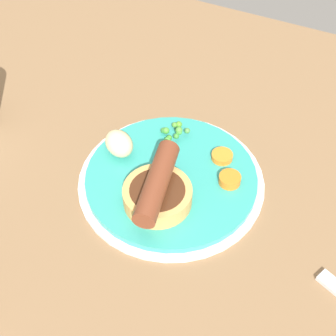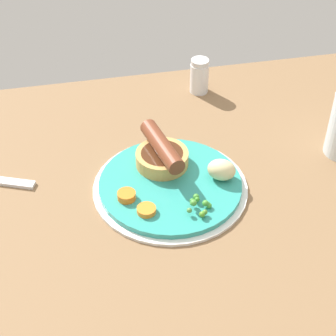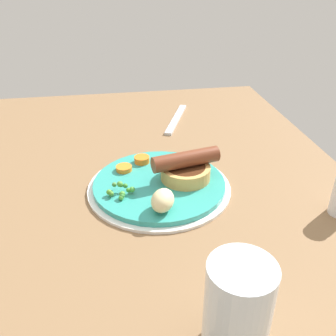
{
  "view_description": "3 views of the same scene",
  "coord_description": "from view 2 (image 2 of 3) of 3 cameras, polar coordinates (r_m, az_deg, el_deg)",
  "views": [
    {
      "loc": [
        -20.08,
        40.57,
        50.39
      ],
      "look_at": [
        -3.11,
        6.13,
        7.23
      ],
      "focal_mm": 50.0,
      "sensor_mm": 36.0,
      "label": 1
    },
    {
      "loc": [
        -16.68,
        -59.01,
        62.95
      ],
      "look_at": [
        -3.24,
        5.06,
        7.21
      ],
      "focal_mm": 60.0,
      "sensor_mm": 36.0,
      "label": 2
    },
    {
      "loc": [
        50.54,
        -2.44,
        38.16
      ],
      "look_at": [
        -3.54,
        6.43,
        6.57
      ],
      "focal_mm": 40.0,
      "sensor_mm": 36.0,
      "label": 3
    }
  ],
  "objects": [
    {
      "name": "carrot_slice_0",
      "position": [
        0.83,
        -2.2,
        -4.28
      ],
      "size": [
        3.14,
        3.14,
        0.84
      ],
      "primitive_type": "cylinder",
      "rotation": [
        0.0,
        0.0,
        3.03
      ],
      "color": "orange",
      "rests_on": "dinner_plate"
    },
    {
      "name": "pea_pile",
      "position": [
        0.83,
        3.16,
        -3.72
      ],
      "size": [
        4.05,
        4.54,
        1.96
      ],
      "color": "#39892A",
      "rests_on": "dinner_plate"
    },
    {
      "name": "dining_table",
      "position": [
        0.87,
        2.79,
        -4.71
      ],
      "size": [
        110.0,
        80.0,
        3.0
      ],
      "primitive_type": "cube",
      "color": "brown",
      "rests_on": "ground"
    },
    {
      "name": "dinner_plate",
      "position": [
        0.88,
        0.23,
        -1.88
      ],
      "size": [
        24.39,
        24.39,
        1.4
      ],
      "color": "silver",
      "rests_on": "dining_table"
    },
    {
      "name": "potato_chunk_0",
      "position": [
        0.88,
        5.46,
        -0.18
      ],
      "size": [
        5.51,
        5.06,
        3.39
      ],
      "primitive_type": "ellipsoid",
      "rotation": [
        0.0,
        0.0,
        2.66
      ],
      "color": "beige",
      "rests_on": "dinner_plate"
    },
    {
      "name": "carrot_slice_3",
      "position": [
        0.85,
        -4.23,
        -2.82
      ],
      "size": [
        3.97,
        3.97,
        1.16
      ],
      "primitive_type": "cylinder",
      "rotation": [
        0.0,
        0.0,
        3.93
      ],
      "color": "orange",
      "rests_on": "dinner_plate"
    },
    {
      "name": "salt_shaker",
      "position": [
        1.1,
        3.21,
        9.32
      ],
      "size": [
        3.6,
        3.6,
        6.91
      ],
      "color": "silver",
      "rests_on": "dining_table"
    },
    {
      "name": "sausage_pudding",
      "position": [
        0.9,
        -0.61,
        1.4
      ],
      "size": [
        8.5,
        11.98,
        5.09
      ],
      "rotation": [
        0.0,
        0.0,
        4.92
      ],
      "color": "tan",
      "rests_on": "dinner_plate"
    }
  ]
}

